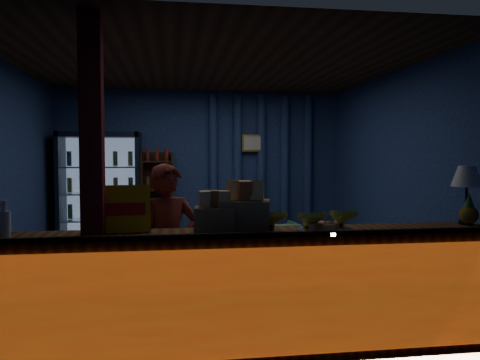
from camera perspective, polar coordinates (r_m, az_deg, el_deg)
The scene contains 18 objects.
ground at distance 5.72m, azimuth -3.38°, elevation -12.70°, with size 4.60×4.60×0.00m, color #515154.
room_walls at distance 5.50m, azimuth -3.43°, elevation 3.23°, with size 4.60×4.60×4.60m.
counter at distance 3.76m, azimuth -0.85°, elevation -13.53°, with size 4.40×0.57×0.99m.
support_post at distance 3.64m, azimuth -17.50°, elevation -1.02°, with size 0.16×0.16×2.60m, color maroon.
beverage_cooler at distance 7.51m, azimuth -16.55°, elevation -1.81°, with size 1.20×0.62×1.90m.
bottle_shelf at distance 7.58m, azimuth -10.01°, elevation -2.74°, with size 0.50×0.28×1.60m.
curtain_folds at distance 7.77m, azimuth 2.61°, elevation 1.18°, with size 1.74×0.14×2.50m.
framed_picture at distance 7.70m, azimuth 1.58°, elevation 4.51°, with size 0.36×0.04×0.28m.
shopkeeper at distance 4.18m, azimuth -8.70°, elevation -8.18°, with size 0.54×0.35×1.48m, color maroon.
green_chair at distance 7.11m, azimuth 4.59°, elevation -7.31°, with size 0.59×0.61×0.55m, color #61C276.
side_table at distance 7.25m, azimuth 1.57°, elevation -7.24°, with size 0.62×0.50×0.61m.
yellow_sign at distance 3.73m, azimuth -14.43°, elevation -3.44°, with size 0.47×0.12×0.37m.
snack_box_left at distance 3.68m, azimuth 0.65°, elevation -4.09°, with size 0.43×0.38×0.40m.
snack_box_centre at distance 3.63m, azimuth -3.10°, elevation -4.62°, with size 0.33×0.29×0.33m.
pastry_tray at distance 3.73m, azimuth 10.20°, elevation -5.86°, with size 0.44×0.44×0.07m.
banana_bunches at distance 3.78m, azimuth 8.22°, elevation -4.72°, with size 0.84×0.31×0.18m.
table_lamp at distance 4.48m, azimuth 25.92°, elevation 0.16°, with size 0.26×0.26×0.51m.
pineapple at distance 4.47m, azimuth 26.12°, elevation -3.52°, with size 0.16×0.16×0.27m.
Camera 1 is at (-0.46, -5.48, 1.55)m, focal length 35.00 mm.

